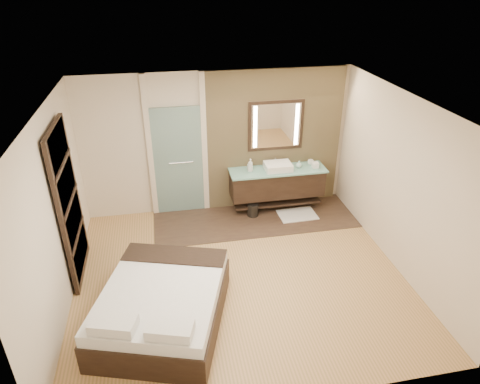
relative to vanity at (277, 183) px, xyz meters
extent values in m
plane|color=#9C7841|center=(-1.10, -1.92, -0.58)|extent=(5.00, 5.00, 0.00)
cube|color=#35231D|center=(-0.50, -0.32, -0.57)|extent=(3.80, 1.30, 0.01)
cube|color=tan|center=(0.00, 0.29, 0.77)|extent=(2.60, 0.08, 2.70)
cube|color=black|center=(0.00, 0.00, -0.01)|extent=(1.80, 0.50, 0.50)
cube|color=black|center=(0.00, 0.00, -0.40)|extent=(1.71, 0.45, 0.04)
cube|color=#97E7D5|center=(0.00, -0.02, 0.27)|extent=(1.85, 0.55, 0.03)
cube|color=white|center=(0.00, -0.02, 0.35)|extent=(0.50, 0.38, 0.13)
cylinder|color=silver|center=(0.00, 0.17, 0.37)|extent=(0.03, 0.03, 0.18)
cylinder|color=silver|center=(0.00, 0.13, 0.45)|extent=(0.02, 0.10, 0.02)
cube|color=black|center=(0.00, 0.24, 1.07)|extent=(1.06, 0.03, 0.96)
cube|color=white|center=(0.00, 0.23, 1.07)|extent=(0.94, 0.01, 0.84)
cube|color=beige|center=(-0.40, 0.22, 1.07)|extent=(0.07, 0.01, 0.80)
cube|color=beige|center=(0.40, 0.22, 1.07)|extent=(0.07, 0.01, 0.80)
cube|color=#ADDBD2|center=(-1.85, 0.28, 0.47)|extent=(0.90, 0.05, 2.10)
cylinder|color=silver|center=(-1.80, 0.23, 0.47)|extent=(0.45, 0.03, 0.03)
cube|color=beige|center=(-2.35, 0.29, 0.77)|extent=(0.10, 0.08, 2.70)
cube|color=beige|center=(-1.35, 0.29, 0.77)|extent=(0.10, 0.08, 2.70)
cube|color=black|center=(-3.53, -1.32, 0.62)|extent=(0.06, 1.20, 2.40)
cube|color=beige|center=(-3.51, -1.32, -0.21)|extent=(0.02, 1.06, 0.52)
cube|color=beige|center=(-3.51, -1.32, 0.38)|extent=(0.02, 1.06, 0.52)
cube|color=beige|center=(-3.51, -1.32, 0.96)|extent=(0.02, 1.06, 0.52)
cube|color=beige|center=(-3.51, -1.32, 1.55)|extent=(0.02, 1.06, 0.52)
cube|color=black|center=(-2.29, -2.69, -0.37)|extent=(2.02, 2.27, 0.42)
cube|color=white|center=(-2.29, -2.69, -0.08)|extent=(1.96, 2.21, 0.17)
cube|color=black|center=(-2.08, -2.01, 0.01)|extent=(1.53, 0.85, 0.04)
cube|color=white|center=(-2.84, -3.31, 0.08)|extent=(0.58, 0.43, 0.13)
cube|color=white|center=(-2.21, -3.51, 0.08)|extent=(0.58, 0.43, 0.13)
cube|color=silver|center=(0.34, -0.34, -0.56)|extent=(0.74, 0.52, 0.02)
cylinder|color=black|center=(-0.51, -0.19, -0.45)|extent=(0.26, 0.26, 0.26)
cube|color=white|center=(0.73, -0.06, 0.33)|extent=(0.13, 0.13, 0.10)
imported|color=silver|center=(-0.53, 0.01, 0.41)|extent=(0.11, 0.11, 0.25)
imported|color=#B2B2B2|center=(-0.53, 0.08, 0.36)|extent=(0.07, 0.07, 0.15)
imported|color=silver|center=(0.42, 0.00, 0.35)|extent=(0.14, 0.14, 0.14)
imported|color=white|center=(0.69, 0.10, 0.33)|extent=(0.12, 0.12, 0.09)
camera|label=1|loc=(-2.10, -7.12, 3.70)|focal=32.00mm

